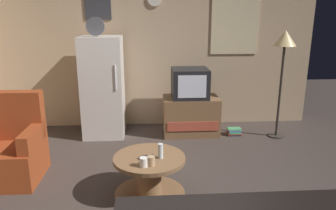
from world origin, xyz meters
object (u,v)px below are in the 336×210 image
Objects in this scene: crt_tv at (190,83)px; standing_lamp at (284,47)px; fridge at (103,87)px; remote_control at (147,157)px; book_stack at (234,131)px; coffee_table at (150,177)px; mug_ceramic_white at (144,162)px; armchair at (10,150)px; mug_ceramic_tan at (151,161)px; tv_stand at (191,115)px; wine_glass at (160,151)px.

crt_tv is 0.34× the size of standing_lamp.
fridge reaches higher than remote_control.
coffee_table is at bearing -128.40° from book_stack.
mug_ceramic_white is at bearing -138.46° from standing_lamp.
book_stack is at bearing 32.37° from remote_control.
standing_lamp is 1.66× the size of armchair.
mug_ceramic_white is 0.07m from mug_ceramic_tan.
tv_stand is 2.55m from armchair.
standing_lamp is at bearing 41.54° from mug_ceramic_white.
coffee_table is 8.00× the size of mug_ceramic_white.
mug_ceramic_tan reaches higher than remote_control.
fridge is 11.80× the size of wine_glass.
crt_tv reaches higher than mug_ceramic_tan.
armchair is (-1.54, 0.54, -0.11)m from remote_control.
mug_ceramic_white is at bearing -126.24° from book_stack.
mug_ceramic_white is (-0.05, -0.21, 0.26)m from coffee_table.
coffee_table is at bearing 161.79° from wine_glass.
coffee_table is 3.37× the size of book_stack.
mug_ceramic_white is 0.09× the size of armchair.
book_stack is at bearing -9.05° from tv_stand.
armchair is at bearing 141.50° from remote_control.
fridge is at bearing 106.87° from mug_ceramic_white.
mug_ceramic_tan is 0.09× the size of armchair.
standing_lamp reaches higher than wine_glass.
wine_glass is at bearing -138.95° from standing_lamp.
wine_glass is at bearing 57.73° from mug_ceramic_tan.
armchair is at bearing 162.09° from wine_glass.
coffee_table is 0.23m from remote_control.
mug_ceramic_tan is at bearing -85.82° from coffee_table.
wine_glass reaches higher than coffee_table.
wine_glass is 0.24m from mug_ceramic_white.
tv_stand is at bearing 69.82° from coffee_table.
mug_ceramic_white is at bearing -109.07° from crt_tv.
mug_ceramic_white reaches higher than coffee_table.
fridge reaches higher than wine_glass.
armchair is (-3.51, -1.06, -1.02)m from standing_lamp.
book_stack is (1.32, 1.67, -0.17)m from coffee_table.
remote_control is (-0.68, -1.81, 0.16)m from tv_stand.
coffee_table is at bearing 34.10° from remote_control.
standing_lamp is (1.32, -0.21, 0.55)m from crt_tv.
armchair is 3.13m from book_stack.
wine_glass is at bearing -67.23° from fridge.
fridge reaches higher than crt_tv.
standing_lamp is (1.29, -0.21, 1.07)m from tv_stand.
mug_ceramic_tan is at bearing -107.46° from crt_tv.
coffee_table is at bearing -17.89° from armchair.
remote_control is (0.65, -1.86, -0.31)m from fridge.
coffee_table is 0.32m from mug_ceramic_tan.
wine_glass reaches higher than book_stack.
mug_ceramic_tan is 0.60× the size of remote_control.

